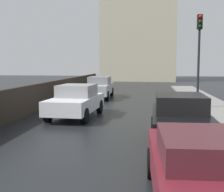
{
  "coord_description": "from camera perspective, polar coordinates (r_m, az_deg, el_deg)",
  "views": [
    {
      "loc": [
        1.48,
        -2.03,
        2.44
      ],
      "look_at": [
        0.36,
        7.19,
        1.43
      ],
      "focal_mm": 47.31,
      "sensor_mm": 36.0,
      "label": 1
    }
  ],
  "objects": [
    {
      "name": "car_maroon_mid_road",
      "position": [
        5.24,
        17.47,
        -13.43
      ],
      "size": [
        1.89,
        4.14,
        1.35
      ],
      "rotation": [
        0.0,
        0.0,
        0.04
      ],
      "color": "maroon",
      "rests_on": "ground"
    },
    {
      "name": "car_silver_far_ahead",
      "position": [
        21.27,
        -2.47,
        1.72
      ],
      "size": [
        1.75,
        4.4,
        1.55
      ],
      "rotation": [
        0.0,
        0.0,
        3.15
      ],
      "color": "#B2B5BA",
      "rests_on": "ground"
    },
    {
      "name": "car_white_behind_camera",
      "position": [
        13.75,
        -6.93,
        -0.91
      ],
      "size": [
        2.03,
        4.31,
        1.49
      ],
      "rotation": [
        0.0,
        0.0,
        3.08
      ],
      "color": "silver",
      "rests_on": "ground"
    },
    {
      "name": "car_black_far_lane",
      "position": [
        9.29,
        13.01,
        -4.32
      ],
      "size": [
        1.8,
        3.94,
        1.51
      ],
      "rotation": [
        0.0,
        0.0,
        -0.02
      ],
      "color": "black",
      "rests_on": "ground"
    },
    {
      "name": "traffic_light",
      "position": [
        16.23,
        16.49,
        9.54
      ],
      "size": [
        0.26,
        0.39,
        4.85
      ],
      "color": "black",
      "rests_on": "sidewalk_strip"
    }
  ]
}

